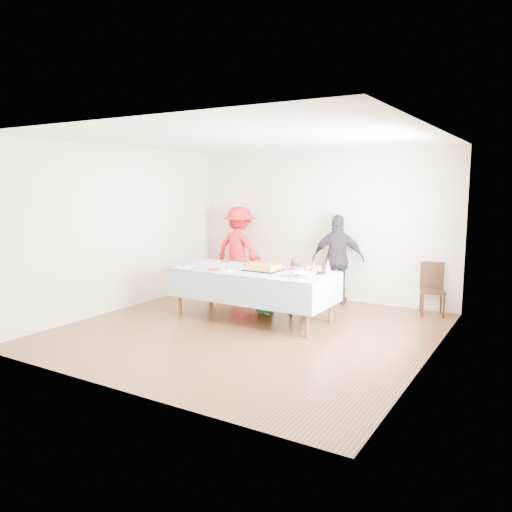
{
  "coord_description": "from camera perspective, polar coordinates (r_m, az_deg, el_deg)",
  "views": [
    {
      "loc": [
        3.69,
        -5.94,
        2.08
      ],
      "look_at": [
        -0.05,
        0.3,
        1.04
      ],
      "focal_mm": 35.0,
      "sensor_mm": 36.0,
      "label": 1
    }
  ],
  "objects": [
    {
      "name": "ground",
      "position": [
        7.29,
        -0.86,
        -8.42
      ],
      "size": [
        5.0,
        5.0,
        0.0
      ],
      "primitive_type": "plane",
      "color": "#402312",
      "rests_on": "ground"
    },
    {
      "name": "room_walls",
      "position": [
        6.97,
        -0.49,
        5.61
      ],
      "size": [
        5.04,
        5.04,
        2.72
      ],
      "color": "beige",
      "rests_on": "ground"
    },
    {
      "name": "party_table",
      "position": [
        7.7,
        -0.33,
        -1.99
      ],
      "size": [
        2.5,
        1.1,
        0.78
      ],
      "color": "brown",
      "rests_on": "ground"
    },
    {
      "name": "birthday_cake",
      "position": [
        7.61,
        0.82,
        -1.34
      ],
      "size": [
        0.54,
        0.41,
        0.1
      ],
      "color": "black",
      "rests_on": "party_table"
    },
    {
      "name": "rolls_tray",
      "position": [
        7.45,
        6.56,
        -1.6
      ],
      "size": [
        0.35,
        0.35,
        0.11
      ],
      "color": "black",
      "rests_on": "party_table"
    },
    {
      "name": "punch_bowl",
      "position": [
        7.05,
        5.6,
        -2.19
      ],
      "size": [
        0.32,
        0.32,
        0.08
      ],
      "primitive_type": "imported",
      "color": "silver",
      "rests_on": "party_table"
    },
    {
      "name": "party_hat",
      "position": [
        7.61,
        8.19,
        -1.06
      ],
      "size": [
        0.11,
        0.11,
        0.19
      ],
      "primitive_type": "cone",
      "color": "silver",
      "rests_on": "party_table"
    },
    {
      "name": "fork_pile",
      "position": [
        7.17,
        3.39,
        -2.04
      ],
      "size": [
        0.24,
        0.18,
        0.07
      ],
      "primitive_type": null,
      "color": "white",
      "rests_on": "party_table"
    },
    {
      "name": "plate_red_far_a",
      "position": [
        8.51,
        -3.51,
        -0.61
      ],
      "size": [
        0.18,
        0.18,
        0.01
      ],
      "primitive_type": "cylinder",
      "color": "red",
      "rests_on": "party_table"
    },
    {
      "name": "plate_red_far_b",
      "position": [
        8.14,
        -0.79,
        -1.0
      ],
      "size": [
        0.19,
        0.19,
        0.01
      ],
      "primitive_type": "cylinder",
      "color": "red",
      "rests_on": "party_table"
    },
    {
      "name": "plate_red_far_c",
      "position": [
        8.06,
        1.55,
        -1.09
      ],
      "size": [
        0.2,
        0.2,
        0.01
      ],
      "primitive_type": "cylinder",
      "color": "red",
      "rests_on": "party_table"
    },
    {
      "name": "plate_red_far_d",
      "position": [
        7.76,
        3.84,
        -1.46
      ],
      "size": [
        0.19,
        0.19,
        0.01
      ],
      "primitive_type": "cylinder",
      "color": "red",
      "rests_on": "party_table"
    },
    {
      "name": "plate_red_near",
      "position": [
        7.71,
        -4.77,
        -1.53
      ],
      "size": [
        0.2,
        0.2,
        0.01
      ],
      "primitive_type": "cylinder",
      "color": "red",
      "rests_on": "party_table"
    },
    {
      "name": "plate_white_left",
      "position": [
        7.95,
        -8.23,
        -1.3
      ],
      "size": [
        0.21,
        0.21,
        0.01
      ],
      "primitive_type": "cylinder",
      "color": "white",
      "rests_on": "party_table"
    },
    {
      "name": "plate_white_mid",
      "position": [
        7.6,
        -3.34,
        -1.66
      ],
      "size": [
        0.21,
        0.21,
        0.01
      ],
      "primitive_type": "cylinder",
      "color": "white",
      "rests_on": "party_table"
    },
    {
      "name": "plate_white_right",
      "position": [
        6.94,
        4.83,
        -2.63
      ],
      "size": [
        0.2,
        0.2,
        0.01
      ],
      "primitive_type": "cylinder",
      "color": "white",
      "rests_on": "party_table"
    },
    {
      "name": "dining_chair",
      "position": [
        8.51,
        19.5,
        -3.21
      ],
      "size": [
        0.46,
        0.46,
        0.85
      ],
      "rotation": [
        0.0,
        0.0,
        0.33
      ],
      "color": "black",
      "rests_on": "ground"
    },
    {
      "name": "toddler_left",
      "position": [
        8.88,
        -0.37,
        -2.36
      ],
      "size": [
        0.37,
        0.28,
        0.92
      ],
      "primitive_type": "imported",
      "rotation": [
        0.0,
        0.0,
        3.34
      ],
      "color": "red",
      "rests_on": "ground"
    },
    {
      "name": "toddler_mid",
      "position": [
        8.06,
        1.09,
        -3.81
      ],
      "size": [
        0.41,
        0.28,
        0.82
      ],
      "primitive_type": "imported",
      "rotation": [
        0.0,
        0.0,
        3.19
      ],
      "color": "#267240",
      "rests_on": "ground"
    },
    {
      "name": "toddler_right",
      "position": [
        8.1,
        4.46,
        -3.37
      ],
      "size": [
        0.53,
        0.45,
        0.93
      ],
      "primitive_type": "imported",
      "rotation": [
        0.0,
        0.0,
        3.39
      ],
      "color": "tan",
      "rests_on": "ground"
    },
    {
      "name": "adult_left",
      "position": [
        9.77,
        -1.92,
        0.78
      ],
      "size": [
        1.12,
        0.7,
        1.65
      ],
      "primitive_type": "imported",
      "rotation": [
        0.0,
        0.0,
        3.05
      ],
      "color": "red",
      "rests_on": "ground"
    },
    {
      "name": "adult_right",
      "position": [
        8.84,
        9.35,
        -0.39
      ],
      "size": [
        0.98,
        0.6,
        1.57
      ],
      "primitive_type": "imported",
      "rotation": [
        0.0,
        0.0,
        3.39
      ],
      "color": "#312B3C",
      "rests_on": "ground"
    }
  ]
}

